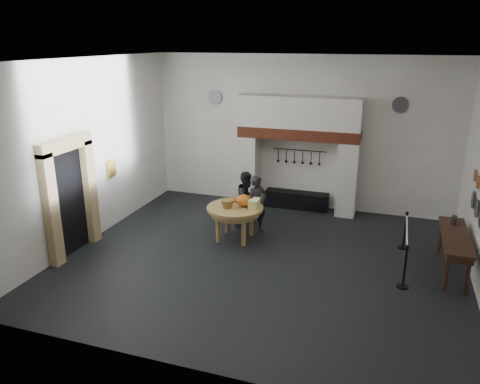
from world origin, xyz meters
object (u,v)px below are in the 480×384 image
(iron_range, at_px, (296,200))
(barrier_post_far, at_px, (405,231))
(work_table, at_px, (235,208))
(barrier_post_near, at_px, (405,268))
(visitor_near, at_px, (257,205))
(side_table, at_px, (456,236))
(visitor_far, at_px, (247,199))

(iron_range, relative_size, barrier_post_far, 2.11)
(work_table, relative_size, barrier_post_near, 1.59)
(visitor_near, xyz_separation_m, side_table, (4.69, -0.77, 0.09))
(work_table, bearing_deg, visitor_far, 89.23)
(work_table, relative_size, side_table, 0.65)
(work_table, bearing_deg, visitor_near, 53.60)
(iron_range, bearing_deg, work_table, -109.87)
(side_table, xyz_separation_m, barrier_post_far, (-0.99, 0.98, -0.42))
(side_table, height_order, barrier_post_far, same)
(visitor_near, xyz_separation_m, barrier_post_near, (3.70, -1.79, -0.33))
(iron_range, distance_m, barrier_post_far, 3.71)
(visitor_near, relative_size, barrier_post_far, 1.73)
(iron_range, bearing_deg, side_table, -36.13)
(side_table, bearing_deg, visitor_far, 167.05)
(visitor_far, bearing_deg, iron_range, -6.56)
(iron_range, bearing_deg, barrier_post_far, -32.98)
(iron_range, relative_size, work_table, 1.33)
(work_table, distance_m, barrier_post_near, 4.31)
(iron_range, relative_size, barrier_post_near, 2.11)
(work_table, xyz_separation_m, barrier_post_far, (4.11, 0.77, -0.39))
(barrier_post_far, bearing_deg, visitor_near, -176.78)
(iron_range, xyz_separation_m, visitor_near, (-0.59, -2.22, 0.53))
(visitor_far, bearing_deg, work_table, -158.75)
(side_table, distance_m, barrier_post_near, 1.49)
(visitor_far, relative_size, barrier_post_near, 1.70)
(visitor_near, height_order, barrier_post_near, visitor_near)
(barrier_post_far, bearing_deg, barrier_post_near, -90.00)
(iron_range, xyz_separation_m, barrier_post_far, (3.11, -2.01, 0.20))
(work_table, xyz_separation_m, barrier_post_near, (4.11, -1.23, -0.39))
(visitor_near, distance_m, visitor_far, 0.57)
(visitor_near, bearing_deg, side_table, -58.14)
(barrier_post_far, bearing_deg, side_table, -44.53)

